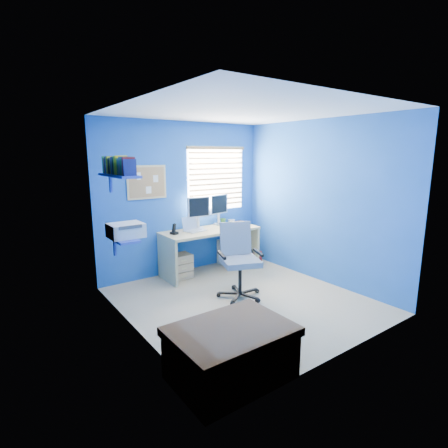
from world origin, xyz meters
TOP-DOWN VIEW (x-y plane):
  - floor at (0.00, 0.00)m, footprint 3.00×3.20m
  - ceiling at (0.00, 0.00)m, footprint 3.00×3.20m
  - wall_back at (0.00, 1.60)m, footprint 3.00×0.01m
  - wall_front at (0.00, -1.60)m, footprint 3.00×0.01m
  - wall_left at (-1.50, 0.00)m, footprint 0.01×3.20m
  - wall_right at (1.50, 0.00)m, footprint 0.01×3.20m
  - desk at (0.30, 1.26)m, footprint 1.66×0.65m
  - laptop at (0.03, 1.30)m, footprint 0.38×0.32m
  - monitor_left at (0.17, 1.43)m, footprint 0.41×0.15m
  - monitor_right at (0.64, 1.51)m, footprint 0.41×0.19m
  - phone at (-0.36, 1.29)m, footprint 0.12×0.13m
  - mug at (0.74, 1.50)m, footprint 0.10×0.09m
  - cd_spindle at (0.89, 1.45)m, footprint 0.13×0.13m
  - cat at (0.74, 1.05)m, footprint 0.38×0.23m
  - tower_pc at (0.76, 1.36)m, footprint 0.23×0.46m
  - drawer_boxes at (-0.28, 1.28)m, footprint 0.35×0.28m
  - yellow_book at (0.62, 1.16)m, footprint 0.03×0.17m
  - backpack at (1.17, 1.12)m, footprint 0.32×0.28m
  - bed_corner at (-1.14, -1.25)m, footprint 1.01×0.72m
  - office_chair at (0.06, 0.16)m, footprint 0.78×0.78m
  - window_blinds at (0.65, 1.57)m, footprint 1.15×0.05m
  - corkboard at (-0.65, 1.58)m, footprint 0.64×0.02m
  - wall_shelves at (-1.35, 0.75)m, footprint 0.42×0.90m

SIDE VIEW (x-z plane):
  - floor at x=0.00m, z-range 0.00..0.00m
  - yellow_book at x=0.62m, z-range 0.00..0.24m
  - backpack at x=1.17m, z-range 0.00..0.33m
  - drawer_boxes at x=-0.28m, z-range 0.00..0.41m
  - tower_pc at x=0.76m, z-range 0.00..0.45m
  - bed_corner at x=-1.14m, z-range 0.00..0.49m
  - desk at x=0.30m, z-range 0.00..0.74m
  - office_chair at x=0.06m, z-range -0.13..0.90m
  - cd_spindle at x=0.89m, z-range 0.74..0.81m
  - mug at x=0.74m, z-range 0.74..0.84m
  - cat at x=0.74m, z-range 0.74..0.87m
  - phone at x=-0.36m, z-range 0.74..0.91m
  - laptop at x=0.03m, z-range 0.74..0.96m
  - monitor_left at x=0.17m, z-range 0.74..1.28m
  - monitor_right at x=0.64m, z-range 0.74..1.28m
  - wall_back at x=0.00m, z-range 0.00..2.50m
  - wall_front at x=0.00m, z-range 0.00..2.50m
  - wall_left at x=-1.50m, z-range 0.00..2.50m
  - wall_right at x=1.50m, z-range 0.00..2.50m
  - wall_shelves at x=-1.35m, z-range 0.91..1.96m
  - corkboard at x=-0.65m, z-range 1.29..1.81m
  - window_blinds at x=0.65m, z-range 1.00..2.10m
  - ceiling at x=0.00m, z-range 2.50..2.50m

